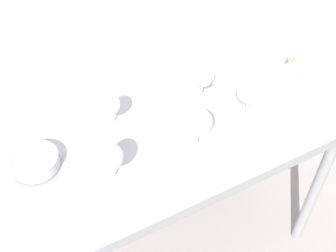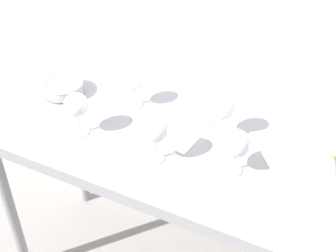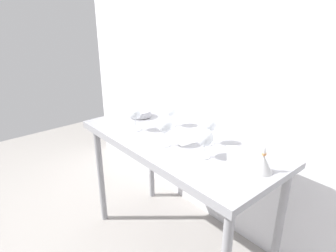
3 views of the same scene
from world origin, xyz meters
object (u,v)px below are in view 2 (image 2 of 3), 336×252
wine_glass_near_right (235,144)px  tasting_sheet_upper (279,148)px  tasting_bowl (64,87)px  wine_glass_far_left (134,81)px  wine_glass_near_left (76,106)px  decanter_funnel (331,167)px  wine_glass_far_right (222,108)px  wine_glass_near_center (155,130)px  tasting_sheet_lower (180,127)px

wine_glass_near_right → tasting_sheet_upper: 0.24m
wine_glass_near_right → tasting_bowl: (-0.79, 0.13, -0.09)m
wine_glass_far_left → wine_glass_near_left: 0.26m
tasting_bowl → wine_glass_near_right: bearing=-9.0°
wine_glass_near_right → decanter_funnel: (0.30, 0.11, -0.07)m
wine_glass_far_right → tasting_bowl: bearing=-177.2°
wine_glass_near_right → tasting_bowl: size_ratio=1.04×
tasting_bowl → decanter_funnel: 1.10m
wine_glass_near_right → wine_glass_far_right: bearing=124.4°
wine_glass_far_right → wine_glass_near_center: size_ratio=0.94×
tasting_bowl → decanter_funnel: decanter_funnel is taller
wine_glass_near_center → tasting_sheet_upper: 0.47m
wine_glass_far_right → tasting_bowl: wine_glass_far_right is taller
tasting_bowl → wine_glass_near_left: bearing=-42.2°
tasting_sheet_lower → tasting_bowl: size_ratio=1.52×
wine_glass_near_left → decanter_funnel: 0.91m
tasting_sheet_upper → decanter_funnel: (0.19, -0.08, 0.05)m
wine_glass_near_right → tasting_bowl: wine_glass_near_right is taller
wine_glass_far_right → wine_glass_near_center: bearing=-125.1°
wine_glass_far_left → wine_glass_near_center: size_ratio=0.86×
wine_glass_far_right → decanter_funnel: wine_glass_far_right is taller
wine_glass_far_right → tasting_bowl: (-0.68, -0.03, -0.09)m
wine_glass_far_left → wine_glass_far_right: 0.38m
tasting_bowl → decanter_funnel: (1.10, -0.02, 0.02)m
wine_glass_far_left → tasting_sheet_upper: bearing=-0.0°
wine_glass_near_left → decanter_funnel: size_ratio=1.17×
wine_glass_near_right → decanter_funnel: 0.33m
tasting_bowl → wine_glass_far_right: bearing=2.8°
wine_glass_far_right → tasting_sheet_lower: (-0.15, -0.03, -0.12)m
tasting_bowl → decanter_funnel: bearing=-0.8°
tasting_sheet_upper → wine_glass_far_left: bearing=141.3°
wine_glass_far_right → tasting_sheet_upper: bearing=6.9°
wine_glass_near_right → wine_glass_near_center: wine_glass_near_center is taller
wine_glass_near_left → decanter_funnel: bearing=10.8°
tasting_bowl → decanter_funnel: size_ratio=1.10×
tasting_sheet_lower → wine_glass_near_right: bearing=-19.3°
wine_glass_far_left → wine_glass_far_right: bearing=-4.0°
wine_glass_far_right → decanter_funnel: (0.41, -0.05, -0.08)m
wine_glass_near_left → wine_glass_near_center: bearing=-0.9°
wine_glass_near_center → wine_glass_far_right: bearing=54.9°
tasting_sheet_upper → decanter_funnel: size_ratio=1.42×
wine_glass_near_center → decanter_funnel: bearing=17.1°
wine_glass_far_left → wine_glass_near_right: bearing=-20.7°
wine_glass_far_left → tasting_sheet_upper: wine_glass_far_left is taller
wine_glass_near_left → tasting_sheet_lower: wine_glass_near_left is taller
wine_glass_near_center → decanter_funnel: (0.57, 0.18, -0.08)m
tasting_sheet_lower → decanter_funnel: size_ratio=1.67×
wine_glass_near_right → tasting_sheet_upper: (0.11, 0.18, -0.12)m
wine_glass_far_left → tasting_bowl: bearing=-168.8°
tasting_sheet_lower → decanter_funnel: decanter_funnel is taller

